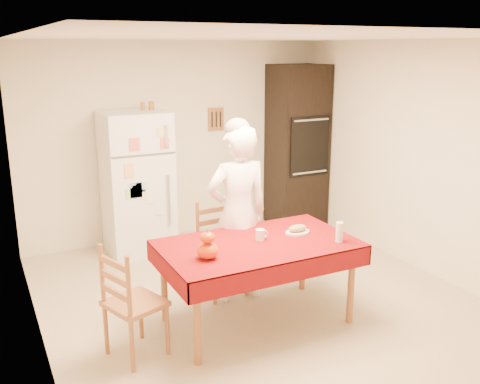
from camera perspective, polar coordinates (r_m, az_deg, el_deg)
floor at (r=5.36m, az=2.12°, el=-11.55°), size 4.50×4.50×0.00m
room_shell at (r=4.86m, az=2.30°, el=5.81°), size 4.02×4.52×2.51m
refrigerator at (r=6.49m, az=-10.93°, el=0.96°), size 0.75×0.74×1.70m
oven_cabinet at (r=7.40m, az=6.11°, el=4.87°), size 0.70×0.62×2.20m
dining_table at (r=4.72m, az=1.89°, el=-6.21°), size 1.70×1.00×0.76m
chair_far at (r=5.37m, az=-2.26°, el=-5.61°), size 0.45×0.43×0.95m
chair_left at (r=4.35m, az=-11.86°, el=-11.15°), size 0.52×0.53×0.95m
seated_woman at (r=5.13m, az=-0.24°, el=-2.38°), size 0.65×0.44×1.73m
coffee_mug at (r=4.74m, az=2.15°, el=-4.58°), size 0.08×0.08×0.10m
pumpkin_lower at (r=4.34m, az=-3.47°, el=-6.27°), size 0.18×0.18×0.13m
pumpkin_upper at (r=4.30m, az=-3.50°, el=-4.86°), size 0.12×0.12×0.09m
wine_glass at (r=4.77m, az=10.56°, el=-4.21°), size 0.07×0.07×0.18m
bread_plate at (r=4.95m, az=6.15°, el=-4.29°), size 0.24×0.24×0.02m
bread_loaf at (r=4.93m, az=6.16°, el=-3.85°), size 0.18×0.10×0.06m
spice_jar_left at (r=6.42m, az=-10.35°, el=9.00°), size 0.05×0.05×0.10m
spice_jar_mid at (r=6.44m, az=-9.50°, el=9.07°), size 0.05×0.05×0.10m
spice_jar_right at (r=6.45m, az=-9.36°, el=9.08°), size 0.05×0.05×0.10m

